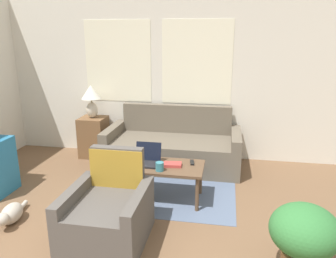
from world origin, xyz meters
The scene contains 13 objects.
wall_back centered at (0.00, 3.50, 1.31)m, with size 6.15×0.06×2.60m.
rug centered at (0.33, 2.42, 0.00)m, with size 1.79×2.03×0.01m.
couch centered at (0.27, 3.03, 0.27)m, with size 2.03×0.92×0.89m.
armchair centered at (-0.03, 0.98, 0.26)m, with size 0.75×0.83×0.85m.
side_table centered at (-1.10, 3.19, 0.33)m, with size 0.42×0.42×0.66m.
table_lamp centered at (-1.10, 3.19, 1.00)m, with size 0.31×0.31×0.53m.
coffee_table centered at (0.33, 1.89, 0.39)m, with size 0.99×0.54×0.45m.
laptop centered at (0.13, 1.91, 0.50)m, with size 0.32×0.29×0.24m.
cup_navy centered at (0.33, 1.72, 0.50)m, with size 0.10×0.10×0.10m.
book_red centered at (0.45, 1.89, 0.46)m, with size 0.23×0.16×0.04m.
tv_remote centered at (0.67, 2.02, 0.46)m, with size 0.07×0.16×0.02m.
potted_plant centered at (1.73, 0.79, 0.37)m, with size 0.57×0.57×0.63m.
cat_black centered at (-1.17, 1.06, 0.10)m, with size 0.25×0.60×0.21m.
Camera 1 is at (1.05, -1.72, 1.94)m, focal length 35.00 mm.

